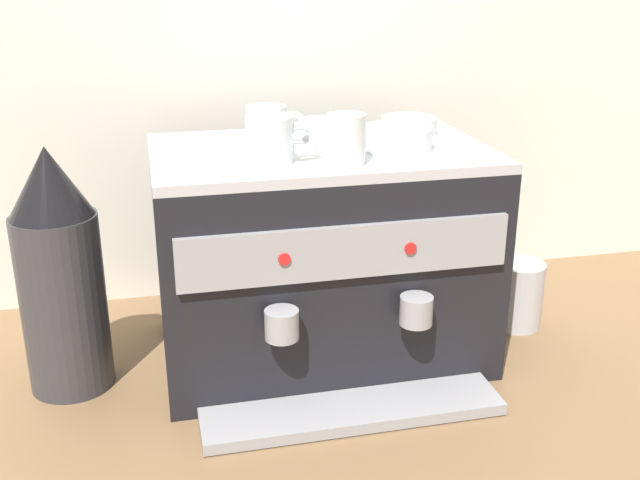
{
  "coord_description": "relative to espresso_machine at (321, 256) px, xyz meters",
  "views": [
    {
      "loc": [
        -0.3,
        -1.3,
        0.73
      ],
      "look_at": [
        0.0,
        0.0,
        0.23
      ],
      "focal_mm": 42.57,
      "sensor_mm": 36.0,
      "label": 1
    }
  ],
  "objects": [
    {
      "name": "ground_plane",
      "position": [
        0.0,
        0.01,
        -0.2
      ],
      "size": [
        4.0,
        4.0,
        0.0
      ],
      "primitive_type": "plane",
      "color": "brown"
    },
    {
      "name": "tiled_backsplash_wall",
      "position": [
        0.0,
        0.36,
        0.32
      ],
      "size": [
        2.8,
        0.03,
        1.05
      ],
      "primitive_type": "cube",
      "color": "silver",
      "rests_on": "ground_plane"
    },
    {
      "name": "espresso_machine",
      "position": [
        0.0,
        0.0,
        0.0
      ],
      "size": [
        0.6,
        0.49,
        0.41
      ],
      "color": "black",
      "rests_on": "ground_plane"
    },
    {
      "name": "ceramic_cup_0",
      "position": [
        0.02,
        -0.11,
        0.25
      ],
      "size": [
        0.07,
        0.11,
        0.08
      ],
      "color": "silver",
      "rests_on": "espresso_machine"
    },
    {
      "name": "ceramic_cup_1",
      "position": [
        -0.09,
        0.05,
        0.24
      ],
      "size": [
        0.11,
        0.07,
        0.07
      ],
      "color": "silver",
      "rests_on": "espresso_machine"
    },
    {
      "name": "ceramic_cup_2",
      "position": [
        -0.1,
        -0.08,
        0.25
      ],
      "size": [
        0.12,
        0.08,
        0.08
      ],
      "color": "silver",
      "rests_on": "espresso_machine"
    },
    {
      "name": "ceramic_bowl_0",
      "position": [
        0.13,
        -0.04,
        0.23
      ],
      "size": [
        0.13,
        0.13,
        0.04
      ],
      "color": "silver",
      "rests_on": "espresso_machine"
    },
    {
      "name": "ceramic_bowl_1",
      "position": [
        0.03,
        0.09,
        0.22
      ],
      "size": [
        0.1,
        0.1,
        0.03
      ],
      "color": "silver",
      "rests_on": "espresso_machine"
    },
    {
      "name": "ceramic_bowl_2",
      "position": [
        0.19,
        0.08,
        0.22
      ],
      "size": [
        0.11,
        0.11,
        0.03
      ],
      "color": "silver",
      "rests_on": "espresso_machine"
    },
    {
      "name": "coffee_grinder",
      "position": [
        -0.47,
        -0.02,
        0.02
      ],
      "size": [
        0.15,
        0.15,
        0.44
      ],
      "color": "#333338",
      "rests_on": "ground_plane"
    },
    {
      "name": "milk_pitcher",
      "position": [
        0.43,
        0.02,
        -0.13
      ],
      "size": [
        0.11,
        0.11,
        0.14
      ],
      "primitive_type": "cylinder",
      "color": "#B7B7BC",
      "rests_on": "ground_plane"
    }
  ]
}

